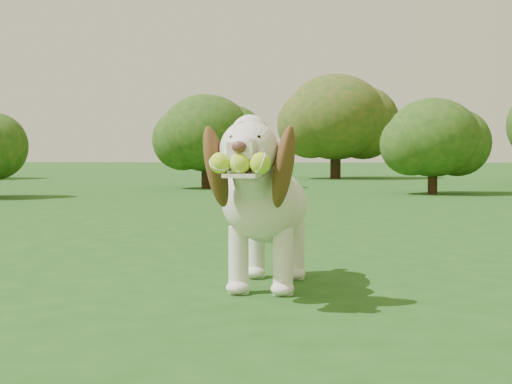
{
  "coord_description": "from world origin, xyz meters",
  "views": [
    {
      "loc": [
        0.6,
        -4.17,
        0.64
      ],
      "look_at": [
        0.34,
        -0.82,
        0.46
      ],
      "focal_mm": 55.0,
      "sensor_mm": 36.0,
      "label": 1
    }
  ],
  "objects": [
    {
      "name": "ground",
      "position": [
        0.0,
        0.0,
        0.0
      ],
      "size": [
        80.0,
        80.0,
        0.0
      ],
      "primitive_type": "plane",
      "color": "#1A4A15",
      "rests_on": "ground"
    },
    {
      "name": "shrub_b",
      "position": [
        -1.28,
        9.15,
        0.95
      ],
      "size": [
        1.56,
        1.56,
        1.61
      ],
      "color": "#382314",
      "rests_on": "ground"
    },
    {
      "name": "shrub_c",
      "position": [
        2.33,
        7.64,
        0.84
      ],
      "size": [
        1.38,
        1.38,
        1.43
      ],
      "color": "#382314",
      "rests_on": "ground"
    },
    {
      "name": "shrub_i",
      "position": [
        1.05,
        14.17,
        1.43
      ],
      "size": [
        2.34,
        2.34,
        2.43
      ],
      "color": "#382314",
      "rests_on": "ground"
    },
    {
      "name": "dog",
      "position": [
        0.36,
        -0.57,
        0.42
      ],
      "size": [
        0.47,
        1.22,
        0.79
      ],
      "rotation": [
        0.0,
        0.0,
        -0.1
      ],
      "color": "white",
      "rests_on": "ground"
    }
  ]
}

